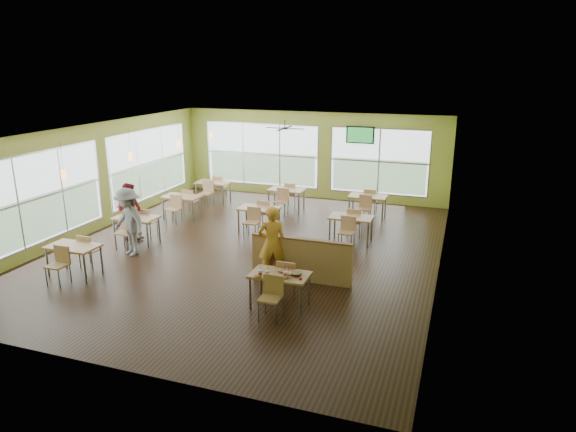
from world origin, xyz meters
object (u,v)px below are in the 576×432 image
object	(u,v)px
half_wall_divider	(301,260)
man_plaid	(272,243)
main_table	(280,279)
food_basket	(296,274)

from	to	relation	value
half_wall_divider	man_plaid	xyz separation A→B (m)	(-0.66, -0.15, 0.37)
main_table	man_plaid	xyz separation A→B (m)	(-0.66, 1.30, 0.26)
man_plaid	food_basket	xyz separation A→B (m)	(0.99, -1.25, -0.11)
man_plaid	food_basket	distance (m)	1.60
main_table	food_basket	distance (m)	0.37
main_table	food_basket	size ratio (longest dim) A/B	5.99
half_wall_divider	man_plaid	distance (m)	0.77
main_table	man_plaid	distance (m)	1.48
half_wall_divider	food_basket	size ratio (longest dim) A/B	9.46
half_wall_divider	food_basket	xyz separation A→B (m)	(0.33, -1.40, 0.26)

